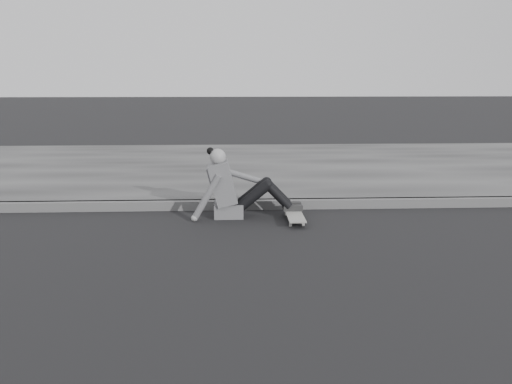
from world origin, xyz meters
TOP-DOWN VIEW (x-y plane):
  - ground at (0.00, 0.00)m, footprint 80.00×80.00m
  - curb at (0.00, 2.58)m, footprint 24.00×0.16m
  - sidewalk at (0.00, 5.60)m, footprint 24.00×6.00m
  - skateboard at (-0.80, 1.92)m, footprint 0.20×0.78m
  - seated_woman at (-1.54, 2.17)m, footprint 1.38×0.46m

SIDE VIEW (x-z plane):
  - ground at x=0.00m, z-range 0.00..0.00m
  - curb at x=0.00m, z-range 0.00..0.12m
  - sidewalk at x=0.00m, z-range 0.00..0.12m
  - skateboard at x=-0.80m, z-range 0.03..0.12m
  - seated_woman at x=-1.54m, z-range -0.08..0.80m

